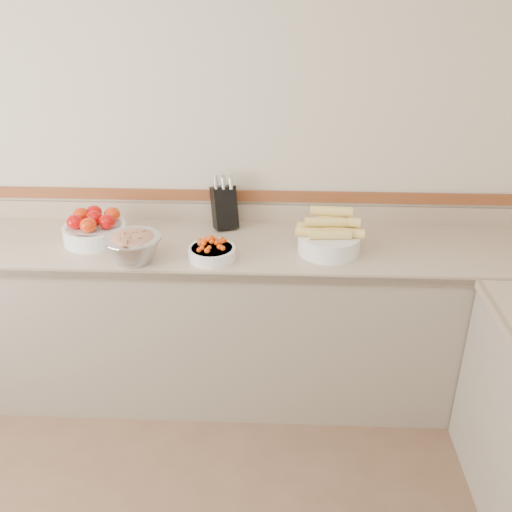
{
  "coord_description": "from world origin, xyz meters",
  "views": [
    {
      "loc": [
        0.45,
        -0.95,
        2.15
      ],
      "look_at": [
        0.35,
        1.35,
        1.0
      ],
      "focal_mm": 40.0,
      "sensor_mm": 36.0,
      "label": 1
    }
  ],
  "objects_px": {
    "cherry_tomato_bowl": "(212,251)",
    "rhubarb_bowl": "(133,246)",
    "corn_bowl": "(329,238)",
    "tomato_bowl": "(94,228)",
    "knife_block": "(224,206)"
  },
  "relations": [
    {
      "from": "knife_block",
      "to": "tomato_bowl",
      "type": "height_order",
      "value": "knife_block"
    },
    {
      "from": "knife_block",
      "to": "corn_bowl",
      "type": "xyz_separation_m",
      "value": [
        0.55,
        -0.28,
        -0.05
      ]
    },
    {
      "from": "knife_block",
      "to": "cherry_tomato_bowl",
      "type": "bearing_deg",
      "value": -93.77
    },
    {
      "from": "knife_block",
      "to": "rhubarb_bowl",
      "type": "relative_size",
      "value": 1.08
    },
    {
      "from": "corn_bowl",
      "to": "cherry_tomato_bowl",
      "type": "bearing_deg",
      "value": -169.58
    },
    {
      "from": "cherry_tomato_bowl",
      "to": "corn_bowl",
      "type": "xyz_separation_m",
      "value": [
        0.57,
        0.11,
        0.03
      ]
    },
    {
      "from": "knife_block",
      "to": "tomato_bowl",
      "type": "relative_size",
      "value": 0.93
    },
    {
      "from": "corn_bowl",
      "to": "rhubarb_bowl",
      "type": "bearing_deg",
      "value": -171.08
    },
    {
      "from": "knife_block",
      "to": "corn_bowl",
      "type": "bearing_deg",
      "value": -27.31
    },
    {
      "from": "tomato_bowl",
      "to": "cherry_tomato_bowl",
      "type": "xyz_separation_m",
      "value": [
        0.63,
        -0.18,
        -0.03
      ]
    },
    {
      "from": "knife_block",
      "to": "tomato_bowl",
      "type": "distance_m",
      "value": 0.69
    },
    {
      "from": "knife_block",
      "to": "cherry_tomato_bowl",
      "type": "relative_size",
      "value": 1.29
    },
    {
      "from": "tomato_bowl",
      "to": "rhubarb_bowl",
      "type": "xyz_separation_m",
      "value": [
        0.26,
        -0.23,
        0.01
      ]
    },
    {
      "from": "tomato_bowl",
      "to": "cherry_tomato_bowl",
      "type": "height_order",
      "value": "tomato_bowl"
    },
    {
      "from": "cherry_tomato_bowl",
      "to": "rhubarb_bowl",
      "type": "relative_size",
      "value": 0.84
    }
  ]
}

